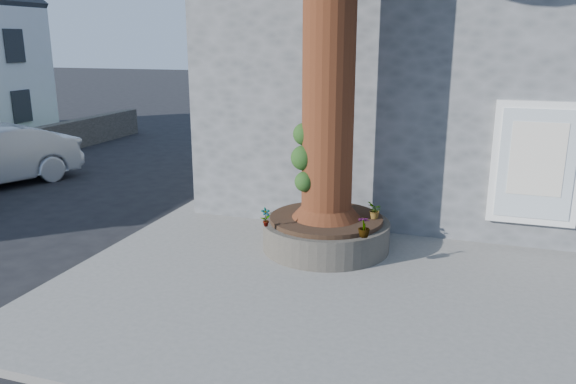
% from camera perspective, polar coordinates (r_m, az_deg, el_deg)
% --- Properties ---
extents(ground, '(120.00, 120.00, 0.00)m').
position_cam_1_polar(ground, '(8.91, -4.56, -10.17)').
color(ground, black).
rests_on(ground, ground).
extents(pavement, '(9.00, 8.00, 0.12)m').
position_cam_1_polar(pavement, '(9.35, 6.46, -8.55)').
color(pavement, slate).
rests_on(pavement, ground).
extents(yellow_line, '(0.10, 30.00, 0.01)m').
position_cam_1_polar(yellow_line, '(11.13, -17.21, -5.52)').
color(yellow_line, yellow).
rests_on(yellow_line, ground).
extents(stone_shop, '(10.30, 8.30, 6.30)m').
position_cam_1_polar(stone_shop, '(14.63, 15.98, 12.07)').
color(stone_shop, '#535658').
rests_on(stone_shop, ground).
extents(planter, '(2.30, 2.30, 0.60)m').
position_cam_1_polar(planter, '(10.28, 3.86, -4.15)').
color(planter, black).
rests_on(planter, pavement).
extents(man, '(0.75, 0.64, 1.73)m').
position_cam_1_polar(man, '(11.32, 8.35, 0.56)').
color(man, '#17173F').
rests_on(man, pavement).
extents(woman, '(1.14, 1.03, 1.91)m').
position_cam_1_polar(woman, '(11.39, 7.44, 1.15)').
color(woman, silver).
rests_on(woman, pavement).
extents(shopping_bag, '(0.21, 0.14, 0.28)m').
position_cam_1_polar(shopping_bag, '(11.35, 9.27, -3.25)').
color(shopping_bag, white).
rests_on(shopping_bag, pavement).
extents(plant_a, '(0.21, 0.20, 0.33)m').
position_cam_1_polar(plant_a, '(9.60, -2.29, -2.57)').
color(plant_a, gray).
rests_on(plant_a, planter).
extents(plant_b, '(0.27, 0.28, 0.37)m').
position_cam_1_polar(plant_b, '(10.54, 2.00, -0.81)').
color(plant_b, gray).
rests_on(plant_b, planter).
extents(plant_c, '(0.22, 0.22, 0.34)m').
position_cam_1_polar(plant_c, '(9.17, 7.73, -3.52)').
color(plant_c, gray).
rests_on(plant_c, planter).
extents(plant_d, '(0.31, 0.33, 0.31)m').
position_cam_1_polar(plant_d, '(10.12, 8.80, -1.86)').
color(plant_d, gray).
rests_on(plant_d, planter).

